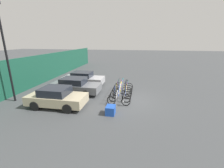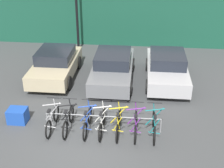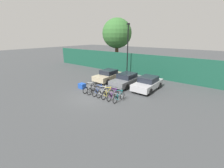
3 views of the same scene
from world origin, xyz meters
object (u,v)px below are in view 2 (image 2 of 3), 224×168
(bicycle_white, at_px, (102,123))
(bicycle_purple, at_px, (136,125))
(bicycle_yellow, at_px, (118,124))
(cargo_crate, at_px, (18,115))
(bicycle_teal, at_px, (154,126))
(bicycle_black, at_px, (68,121))
(bicycle_blue, at_px, (87,122))
(bike_rack, at_px, (103,118))
(car_silver, at_px, (167,68))
(car_grey, at_px, (113,67))
(car_beige, at_px, (56,64))
(bicycle_silver, at_px, (52,120))

(bicycle_white, relative_size, bicycle_purple, 1.00)
(bicycle_yellow, height_order, cargo_crate, bicycle_yellow)
(bicycle_purple, distance_m, bicycle_teal, 0.64)
(bicycle_yellow, xyz_separation_m, bicycle_purple, (0.61, 0.00, 0.00))
(bicycle_black, bearing_deg, bicycle_purple, -3.26)
(bicycle_blue, bearing_deg, bike_rack, 19.34)
(bicycle_blue, relative_size, bicycle_purple, 1.00)
(bicycle_yellow, bearing_deg, car_silver, 63.74)
(bike_rack, distance_m, car_grey, 3.94)
(bicycle_purple, bearing_deg, bicycle_black, 177.51)
(bike_rack, bearing_deg, car_beige, 124.32)
(bike_rack, height_order, bicycle_black, bicycle_black)
(bike_rack, bearing_deg, bicycle_white, -95.66)
(bicycle_purple, bearing_deg, car_silver, 70.46)
(car_beige, bearing_deg, cargo_crate, -96.81)
(bike_rack, xyz_separation_m, bicycle_purple, (1.18, -0.15, -0.11))
(bicycle_black, distance_m, bicycle_blue, 0.69)
(bicycle_silver, distance_m, bicycle_black, 0.58)
(bicycle_teal, bearing_deg, bicycle_silver, 176.80)
(bike_rack, relative_size, car_grey, 0.96)
(bicycle_blue, bearing_deg, bicycle_black, -176.05)
(bike_rack, relative_size, bicycle_teal, 2.45)
(bicycle_black, distance_m, car_beige, 4.49)
(bicycle_yellow, bearing_deg, car_grey, 96.12)
(bicycle_white, bearing_deg, car_silver, 63.22)
(car_silver, bearing_deg, bicycle_black, -131.07)
(bicycle_silver, distance_m, cargo_crate, 1.46)
(bike_rack, bearing_deg, cargo_crate, 177.19)
(car_beige, xyz_separation_m, car_grey, (2.75, -0.12, 0.00))
(bicycle_black, relative_size, car_silver, 0.41)
(bicycle_black, bearing_deg, bicycle_blue, -3.26)
(bicycle_yellow, height_order, car_beige, car_beige)
(bicycle_teal, bearing_deg, car_silver, 77.94)
(bicycle_blue, xyz_separation_m, car_beige, (-2.23, 4.21, 0.31))
(bike_rack, xyz_separation_m, car_beige, (-2.77, 4.06, 0.20))
(bicycle_white, height_order, car_beige, car_beige)
(bicycle_black, relative_size, bicycle_blue, 1.00)
(car_silver, xyz_separation_m, cargo_crate, (-5.72, -3.96, -0.42))
(bicycle_blue, height_order, cargo_crate, bicycle_blue)
(bicycle_blue, distance_m, car_grey, 4.13)
(cargo_crate, bearing_deg, car_silver, 34.68)
(bicycle_blue, height_order, car_silver, car_silver)
(bicycle_silver, distance_m, bicycle_white, 1.80)
(car_grey, height_order, car_silver, same)
(bicycle_teal, distance_m, car_silver, 4.33)
(bike_rack, bearing_deg, bicycle_teal, -4.67)
(bicycle_black, height_order, cargo_crate, bicycle_black)
(bicycle_black, height_order, bicycle_yellow, same)
(bicycle_yellow, distance_m, bicycle_purple, 0.61)
(bicycle_black, bearing_deg, bike_rack, 3.60)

